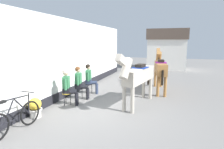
{
  "coord_description": "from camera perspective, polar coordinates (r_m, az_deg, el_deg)",
  "views": [
    {
      "loc": [
        2.04,
        -6.2,
        2.4
      ],
      "look_at": [
        -0.4,
        1.2,
        1.05
      ],
      "focal_mm": 30.19,
      "sensor_mm": 36.0,
      "label": 1
    }
  ],
  "objects": [
    {
      "name": "saddled_horse_far",
      "position": [
        9.56,
        14.36,
        2.06
      ],
      "size": [
        0.78,
        2.98,
        2.06
      ],
      "color": "#9E6B38",
      "rests_on": "ground_plane"
    },
    {
      "name": "flower_planter_near",
      "position": [
        6.6,
        -22.26,
        -9.17
      ],
      "size": [
        0.43,
        0.43,
        0.64
      ],
      "color": "beige",
      "rests_on": "ground_plane"
    },
    {
      "name": "ground_plane",
      "position": [
        9.72,
        5.59,
        -4.5
      ],
      "size": [
        40.0,
        40.0,
        0.0
      ],
      "primitive_type": "plane",
      "color": "slate"
    },
    {
      "name": "leaning_bicycle",
      "position": [
        5.76,
        -27.33,
        -11.68
      ],
      "size": [
        0.5,
        1.76,
        1.02
      ],
      "color": "black",
      "rests_on": "ground_plane"
    },
    {
      "name": "distant_cottage",
      "position": [
        17.6,
        16.32,
        7.49
      ],
      "size": [
        3.4,
        2.6,
        3.5
      ],
      "color": "silver",
      "rests_on": "ground_plane"
    },
    {
      "name": "seated_visitor_far",
      "position": [
        8.82,
        -6.7,
        -0.85
      ],
      "size": [
        0.61,
        0.48,
        1.39
      ],
      "color": "black",
      "rests_on": "ground_plane"
    },
    {
      "name": "spare_stool_white",
      "position": [
        10.55,
        5.97,
        -1.15
      ],
      "size": [
        0.32,
        0.32,
        0.46
      ],
      "color": "white",
      "rests_on": "ground_plane"
    },
    {
      "name": "pub_facade_wall",
      "position": [
        9.0,
        -12.51,
        4.1
      ],
      "size": [
        0.34,
        14.0,
        3.4
      ],
      "color": "white",
      "rests_on": "ground_plane"
    },
    {
      "name": "seated_visitor_middle",
      "position": [
        8.05,
        -9.68,
        -1.95
      ],
      "size": [
        0.61,
        0.48,
        1.39
      ],
      "color": "black",
      "rests_on": "ground_plane"
    },
    {
      "name": "saddled_horse_near",
      "position": [
        7.11,
        7.85,
        -0.33
      ],
      "size": [
        0.86,
        2.97,
        2.06
      ],
      "color": "#B2A899",
      "rests_on": "ground_plane"
    },
    {
      "name": "seated_visitor_near",
      "position": [
        7.35,
        -13.19,
        -3.2
      ],
      "size": [
        0.61,
        0.48,
        1.39
      ],
      "color": "gold",
      "rests_on": "ground_plane"
    }
  ]
}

